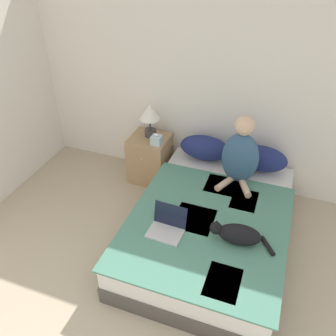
{
  "coord_description": "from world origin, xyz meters",
  "views": [
    {
      "loc": [
        0.65,
        -0.63,
        2.81
      ],
      "look_at": [
        -0.34,
        2.07,
        0.77
      ],
      "focal_mm": 38.0,
      "sensor_mm": 36.0,
      "label": 1
    }
  ],
  "objects_px": {
    "bed": "(211,227)",
    "pillow_near": "(205,148)",
    "cat_tabby": "(237,234)",
    "nightstand": "(150,158)",
    "pillow_far": "(261,158)",
    "tissue_box": "(157,140)",
    "laptop_open": "(167,227)",
    "table_lamp": "(150,115)",
    "person_sitting": "(240,155)"
  },
  "relations": [
    {
      "from": "bed",
      "to": "nightstand",
      "type": "xyz_separation_m",
      "value": [
        -1.02,
        0.84,
        0.09
      ]
    },
    {
      "from": "cat_tabby",
      "to": "bed",
      "type": "bearing_deg",
      "value": -51.41
    },
    {
      "from": "pillow_near",
      "to": "laptop_open",
      "type": "distance_m",
      "value": 1.3
    },
    {
      "from": "pillow_far",
      "to": "cat_tabby",
      "type": "distance_m",
      "value": 1.21
    },
    {
      "from": "nightstand",
      "to": "cat_tabby",
      "type": "bearing_deg",
      "value": -41.06
    },
    {
      "from": "bed",
      "to": "table_lamp",
      "type": "xyz_separation_m",
      "value": [
        -1.02,
        0.88,
        0.68
      ]
    },
    {
      "from": "table_lamp",
      "to": "pillow_far",
      "type": "bearing_deg",
      "value": 0.18
    },
    {
      "from": "pillow_near",
      "to": "bed",
      "type": "bearing_deg",
      "value": -69.73
    },
    {
      "from": "tissue_box",
      "to": "laptop_open",
      "type": "bearing_deg",
      "value": -64.11
    },
    {
      "from": "person_sitting",
      "to": "tissue_box",
      "type": "distance_m",
      "value": 1.03
    },
    {
      "from": "cat_tabby",
      "to": "table_lamp",
      "type": "distance_m",
      "value": 1.83
    },
    {
      "from": "cat_tabby",
      "to": "table_lamp",
      "type": "relative_size",
      "value": 1.44
    },
    {
      "from": "pillow_far",
      "to": "pillow_near",
      "type": "bearing_deg",
      "value": 180.0
    },
    {
      "from": "cat_tabby",
      "to": "laptop_open",
      "type": "relative_size",
      "value": 1.81
    },
    {
      "from": "tissue_box",
      "to": "nightstand",
      "type": "bearing_deg",
      "value": 142.54
    },
    {
      "from": "bed",
      "to": "pillow_near",
      "type": "bearing_deg",
      "value": 110.27
    },
    {
      "from": "pillow_far",
      "to": "laptop_open",
      "type": "bearing_deg",
      "value": -116.82
    },
    {
      "from": "tissue_box",
      "to": "bed",
      "type": "bearing_deg",
      "value": -39.67
    },
    {
      "from": "table_lamp",
      "to": "nightstand",
      "type": "bearing_deg",
      "value": -88.06
    },
    {
      "from": "table_lamp",
      "to": "tissue_box",
      "type": "relative_size",
      "value": 2.97
    },
    {
      "from": "cat_tabby",
      "to": "pillow_near",
      "type": "bearing_deg",
      "value": -67.6
    },
    {
      "from": "nightstand",
      "to": "tissue_box",
      "type": "distance_m",
      "value": 0.4
    },
    {
      "from": "nightstand",
      "to": "tissue_box",
      "type": "bearing_deg",
      "value": -37.46
    },
    {
      "from": "person_sitting",
      "to": "table_lamp",
      "type": "bearing_deg",
      "value": 165.05
    },
    {
      "from": "pillow_far",
      "to": "laptop_open",
      "type": "relative_size",
      "value": 1.81
    },
    {
      "from": "cat_tabby",
      "to": "tissue_box",
      "type": "distance_m",
      "value": 1.58
    },
    {
      "from": "bed",
      "to": "pillow_far",
      "type": "relative_size",
      "value": 3.55
    },
    {
      "from": "pillow_near",
      "to": "tissue_box",
      "type": "height_order",
      "value": "tissue_box"
    },
    {
      "from": "pillow_far",
      "to": "table_lamp",
      "type": "height_order",
      "value": "table_lamp"
    },
    {
      "from": "bed",
      "to": "cat_tabby",
      "type": "relative_size",
      "value": 3.55
    },
    {
      "from": "pillow_near",
      "to": "nightstand",
      "type": "height_order",
      "value": "pillow_near"
    },
    {
      "from": "pillow_far",
      "to": "table_lamp",
      "type": "relative_size",
      "value": 1.44
    },
    {
      "from": "pillow_near",
      "to": "tissue_box",
      "type": "relative_size",
      "value": 4.26
    },
    {
      "from": "pillow_near",
      "to": "tissue_box",
      "type": "xyz_separation_m",
      "value": [
        -0.55,
        -0.16,
        0.09
      ]
    },
    {
      "from": "pillow_far",
      "to": "person_sitting",
      "type": "bearing_deg",
      "value": -121.85
    },
    {
      "from": "person_sitting",
      "to": "laptop_open",
      "type": "xyz_separation_m",
      "value": [
        -0.46,
        -0.98,
        -0.29
      ]
    },
    {
      "from": "bed",
      "to": "person_sitting",
      "type": "bearing_deg",
      "value": 76.95
    },
    {
      "from": "bed",
      "to": "pillow_far",
      "type": "height_order",
      "value": "pillow_far"
    },
    {
      "from": "pillow_far",
      "to": "tissue_box",
      "type": "xyz_separation_m",
      "value": [
        -1.2,
        -0.16,
        0.09
      ]
    },
    {
      "from": "pillow_far",
      "to": "nightstand",
      "type": "bearing_deg",
      "value": -177.75
    },
    {
      "from": "laptop_open",
      "to": "table_lamp",
      "type": "bearing_deg",
      "value": 120.55
    },
    {
      "from": "bed",
      "to": "cat_tabby",
      "type": "xyz_separation_m",
      "value": [
        0.31,
        -0.32,
        0.31
      ]
    },
    {
      "from": "laptop_open",
      "to": "table_lamp",
      "type": "height_order",
      "value": "table_lamp"
    },
    {
      "from": "laptop_open",
      "to": "pillow_near",
      "type": "bearing_deg",
      "value": 92.37
    },
    {
      "from": "pillow_near",
      "to": "pillow_far",
      "type": "height_order",
      "value": "same"
    },
    {
      "from": "person_sitting",
      "to": "table_lamp",
      "type": "height_order",
      "value": "person_sitting"
    },
    {
      "from": "nightstand",
      "to": "tissue_box",
      "type": "relative_size",
      "value": 4.28
    },
    {
      "from": "person_sitting",
      "to": "bed",
      "type": "bearing_deg",
      "value": -103.05
    },
    {
      "from": "table_lamp",
      "to": "tissue_box",
      "type": "distance_m",
      "value": 0.31
    },
    {
      "from": "table_lamp",
      "to": "tissue_box",
      "type": "xyz_separation_m",
      "value": [
        0.14,
        -0.16,
        -0.23
      ]
    }
  ]
}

